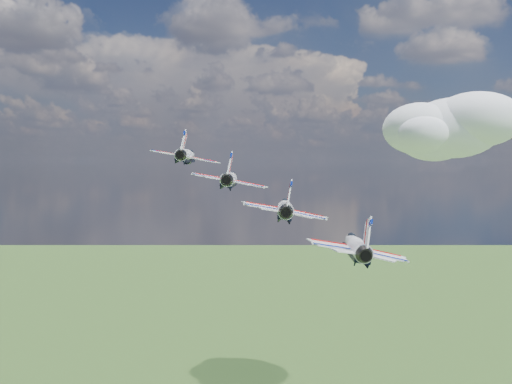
% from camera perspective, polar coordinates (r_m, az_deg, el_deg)
% --- Properties ---
extents(cloud_far, '(67.66, 53.16, 26.58)m').
position_cam_1_polar(cloud_far, '(302.82, 17.19, 6.44)').
color(cloud_far, white).
extents(jet_0, '(13.07, 16.97, 6.56)m').
position_cam_1_polar(jet_0, '(95.62, -6.88, 3.66)').
color(jet_0, white).
extents(jet_1, '(13.07, 16.97, 6.56)m').
position_cam_1_polar(jet_1, '(85.19, -2.57, 1.37)').
color(jet_1, white).
extents(jet_2, '(13.07, 16.97, 6.56)m').
position_cam_1_polar(jet_2, '(75.54, 2.89, -1.54)').
color(jet_2, white).
extents(jet_3, '(13.07, 16.97, 6.56)m').
position_cam_1_polar(jet_3, '(67.03, 9.87, -5.23)').
color(jet_3, white).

